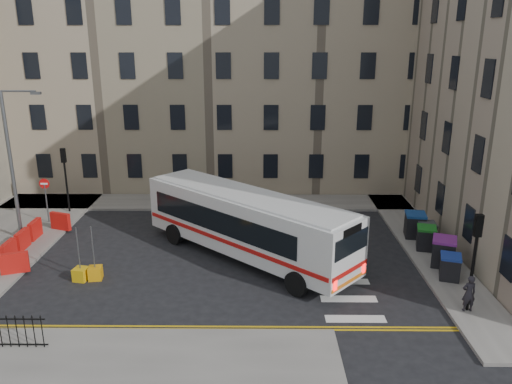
{
  "coord_description": "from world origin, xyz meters",
  "views": [
    {
      "loc": [
        0.18,
        -23.52,
        10.64
      ],
      "look_at": [
        -0.03,
        1.46,
        3.0
      ],
      "focal_mm": 35.0,
      "sensor_mm": 36.0,
      "label": 1
    }
  ],
  "objects_px": {
    "wheelie_bin_e": "(415,225)",
    "pedestrian": "(469,293)",
    "streetlamp": "(11,164)",
    "wheelie_bin_c": "(426,238)",
    "wheelie_bin_a": "(450,267)",
    "bollard_chevron": "(81,274)",
    "bus": "(246,222)",
    "wheelie_bin_b": "(443,252)",
    "wheelie_bin_d": "(427,233)",
    "bollard_yellow": "(95,273)"
  },
  "relations": [
    {
      "from": "streetlamp",
      "to": "wheelie_bin_e",
      "type": "xyz_separation_m",
      "value": [
        21.77,
        0.39,
        -3.5
      ]
    },
    {
      "from": "wheelie_bin_e",
      "to": "pedestrian",
      "type": "xyz_separation_m",
      "value": [
        -0.21,
        -7.96,
        0.09
      ]
    },
    {
      "from": "bus",
      "to": "pedestrian",
      "type": "height_order",
      "value": "bus"
    },
    {
      "from": "streetlamp",
      "to": "wheelie_bin_b",
      "type": "distance_m",
      "value": 22.57
    },
    {
      "from": "bus",
      "to": "wheelie_bin_e",
      "type": "xyz_separation_m",
      "value": [
        9.27,
        2.54,
        -1.09
      ]
    },
    {
      "from": "bus",
      "to": "wheelie_bin_d",
      "type": "height_order",
      "value": "bus"
    },
    {
      "from": "wheelie_bin_a",
      "to": "bollard_chevron",
      "type": "distance_m",
      "value": 16.95
    },
    {
      "from": "wheelie_bin_c",
      "to": "pedestrian",
      "type": "xyz_separation_m",
      "value": [
        -0.29,
        -6.27,
        0.17
      ]
    },
    {
      "from": "wheelie_bin_d",
      "to": "bollard_yellow",
      "type": "distance_m",
      "value": 17.1
    },
    {
      "from": "pedestrian",
      "to": "bollard_yellow",
      "type": "height_order",
      "value": "pedestrian"
    },
    {
      "from": "bollard_chevron",
      "to": "wheelie_bin_c",
      "type": "bearing_deg",
      "value": 11.49
    },
    {
      "from": "bollard_yellow",
      "to": "wheelie_bin_e",
      "type": "bearing_deg",
      "value": 17.19
    },
    {
      "from": "bus",
      "to": "wheelie_bin_e",
      "type": "distance_m",
      "value": 9.67
    },
    {
      "from": "wheelie_bin_c",
      "to": "pedestrian",
      "type": "relative_size",
      "value": 0.83
    },
    {
      "from": "wheelie_bin_a",
      "to": "bollard_chevron",
      "type": "xyz_separation_m",
      "value": [
        -16.94,
        -0.04,
        -0.42
      ]
    },
    {
      "from": "bus",
      "to": "wheelie_bin_d",
      "type": "distance_m",
      "value": 9.87
    },
    {
      "from": "bus",
      "to": "bollard_yellow",
      "type": "height_order",
      "value": "bus"
    },
    {
      "from": "streetlamp",
      "to": "bollard_yellow",
      "type": "relative_size",
      "value": 13.57
    },
    {
      "from": "wheelie_bin_e",
      "to": "wheelie_bin_d",
      "type": "bearing_deg",
      "value": -57.13
    },
    {
      "from": "wheelie_bin_d",
      "to": "wheelie_bin_e",
      "type": "distance_m",
      "value": 0.96
    },
    {
      "from": "bus",
      "to": "bollard_chevron",
      "type": "height_order",
      "value": "bus"
    },
    {
      "from": "streetlamp",
      "to": "wheelie_bin_b",
      "type": "relative_size",
      "value": 5.24
    },
    {
      "from": "bollard_chevron",
      "to": "bus",
      "type": "bearing_deg",
      "value": 18.92
    },
    {
      "from": "streetlamp",
      "to": "wheelie_bin_e",
      "type": "bearing_deg",
      "value": 1.03
    },
    {
      "from": "wheelie_bin_a",
      "to": "wheelie_bin_c",
      "type": "height_order",
      "value": "wheelie_bin_c"
    },
    {
      "from": "streetlamp",
      "to": "bollard_yellow",
      "type": "xyz_separation_m",
      "value": [
        5.56,
        -4.62,
        -4.04
      ]
    },
    {
      "from": "wheelie_bin_e",
      "to": "bus",
      "type": "bearing_deg",
      "value": -155.34
    },
    {
      "from": "bus",
      "to": "bollard_chevron",
      "type": "relative_size",
      "value": 18.13
    },
    {
      "from": "wheelie_bin_c",
      "to": "bollard_yellow",
      "type": "bearing_deg",
      "value": -153.91
    },
    {
      "from": "wheelie_bin_a",
      "to": "pedestrian",
      "type": "xyz_separation_m",
      "value": [
        -0.31,
        -2.87,
        0.2
      ]
    },
    {
      "from": "wheelie_bin_a",
      "to": "wheelie_bin_d",
      "type": "bearing_deg",
      "value": 104.03
    },
    {
      "from": "wheelie_bin_d",
      "to": "pedestrian",
      "type": "relative_size",
      "value": 0.73
    },
    {
      "from": "bollard_yellow",
      "to": "bollard_chevron",
      "type": "height_order",
      "value": "same"
    },
    {
      "from": "streetlamp",
      "to": "wheelie_bin_d",
      "type": "bearing_deg",
      "value": -1.25
    },
    {
      "from": "wheelie_bin_b",
      "to": "bus",
      "type": "bearing_deg",
      "value": -166.2
    },
    {
      "from": "wheelie_bin_e",
      "to": "bollard_yellow",
      "type": "bearing_deg",
      "value": -153.46
    },
    {
      "from": "pedestrian",
      "to": "bollard_chevron",
      "type": "relative_size",
      "value": 2.58
    },
    {
      "from": "wheelie_bin_a",
      "to": "bollard_yellow",
      "type": "height_order",
      "value": "wheelie_bin_a"
    },
    {
      "from": "bus",
      "to": "wheelie_bin_e",
      "type": "bearing_deg",
      "value": -32.29
    },
    {
      "from": "wheelie_bin_b",
      "to": "wheelie_bin_c",
      "type": "bearing_deg",
      "value": 116.46
    },
    {
      "from": "wheelie_bin_e",
      "to": "pedestrian",
      "type": "relative_size",
      "value": 0.9
    },
    {
      "from": "bus",
      "to": "bollard_yellow",
      "type": "relative_size",
      "value": 18.13
    },
    {
      "from": "wheelie_bin_b",
      "to": "wheelie_bin_a",
      "type": "bearing_deg",
      "value": -76.87
    },
    {
      "from": "wheelie_bin_e",
      "to": "pedestrian",
      "type": "bearing_deg",
      "value": -82.14
    },
    {
      "from": "wheelie_bin_d",
      "to": "bollard_chevron",
      "type": "relative_size",
      "value": 1.89
    },
    {
      "from": "wheelie_bin_b",
      "to": "wheelie_bin_c",
      "type": "relative_size",
      "value": 1.21
    },
    {
      "from": "wheelie_bin_d",
      "to": "pedestrian",
      "type": "height_order",
      "value": "pedestrian"
    },
    {
      "from": "streetlamp",
      "to": "wheelie_bin_c",
      "type": "distance_m",
      "value": 22.18
    },
    {
      "from": "bollard_chevron",
      "to": "wheelie_bin_a",
      "type": "bearing_deg",
      "value": 0.15
    },
    {
      "from": "wheelie_bin_b",
      "to": "bollard_chevron",
      "type": "distance_m",
      "value": 17.2
    }
  ]
}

